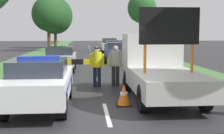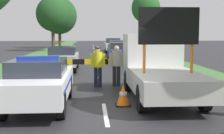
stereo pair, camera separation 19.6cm
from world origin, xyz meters
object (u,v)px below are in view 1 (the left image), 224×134
Objects in this scene: queued_car_sedan_silver at (61,58)px; roadside_tree_mid_right at (142,8)px; traffic_cone_near_truck at (124,95)px; queued_car_wagon_maroon at (114,48)px; work_truck at (158,67)px; pedestrian_civilian at (116,62)px; police_car at (40,82)px; queued_car_van_white at (109,45)px; road_barrier at (95,63)px; roadside_tree_near_right at (55,16)px; roadside_tree_far_left at (48,14)px; police_officer at (97,63)px; traffic_cone_centre_front at (132,75)px; queued_car_hatch_blue at (116,52)px.

roadside_tree_mid_right reaches higher than queued_car_sedan_silver.
traffic_cone_near_truck is 21.15m from queued_car_wagon_maroon.
work_truck reaches higher than pedestrian_civilian.
roadside_tree_mid_right reaches higher than police_car.
work_truck is at bearing 16.84° from police_car.
queued_car_van_white is (1.51, 26.29, 0.54)m from traffic_cone_near_truck.
queued_car_van_white is 0.58× the size of roadside_tree_mid_right.
road_barrier reaches higher than traffic_cone_near_truck.
roadside_tree_near_right is at bearing 93.78° from pedestrian_civilian.
roadside_tree_far_left is at bearing 96.62° from pedestrian_civilian.
queued_car_sedan_silver is at bearing 75.80° from queued_car_van_white.
roadside_tree_near_right reaches higher than police_officer.
pedestrian_civilian is 0.43× the size of queued_car_van_white.
queued_car_wagon_maroon is 18.27m from roadside_tree_near_right.
work_truck is at bearing -99.00° from roadside_tree_mid_right.
work_truck reaches higher than traffic_cone_centre_front.
roadside_tree_far_left reaches higher than traffic_cone_near_truck.
police_officer is at bearing -49.67° from work_truck.
queued_car_van_white is at bearing -91.27° from police_officer.
traffic_cone_near_truck is 0.09× the size of roadside_tree_near_right.
traffic_cone_near_truck is (-1.07, -5.22, 0.10)m from traffic_cone_centre_front.
traffic_cone_centre_front is 0.12× the size of queued_car_van_white.
work_truck is 2.74m from pedestrian_civilian.
work_truck is 10.78× the size of traffic_cone_centre_front.
police_officer is (1.90, 3.55, 0.22)m from police_car.
queued_car_sedan_silver reaches higher than traffic_cone_near_truck.
road_barrier is at bearing -80.57° from police_officer.
work_truck reaches higher than road_barrier.
traffic_cone_near_truck is (-1.40, -1.30, -0.74)m from work_truck.
police_officer is (-2.13, 2.23, -0.05)m from work_truck.
pedestrian_civilian is at bearing 84.88° from queued_car_wagon_maroon.
police_car is 9.53× the size of traffic_cone_centre_front.
police_car is 4.03m from police_officer.
police_officer is 22.87m from queued_car_van_white.
traffic_cone_near_truck is (2.63, 0.02, -0.47)m from police_car.
pedestrian_civilian is 1.98m from traffic_cone_centre_front.
queued_car_hatch_blue is at bearing -72.73° from roadside_tree_near_right.
queued_car_van_white is 0.55× the size of roadside_tree_near_right.
roadside_tree_near_right is (-4.93, 33.82, 3.77)m from police_officer.
queued_car_van_white is (2.29, 22.16, -0.09)m from road_barrier.
roadside_tree_near_right is (-7.30, 16.27, 3.96)m from queued_car_wagon_maroon.
police_car reaches higher than queued_car_wagon_maroon.
queued_car_sedan_silver is (-4.14, 8.18, -0.29)m from work_truck.
traffic_cone_centre_front is 0.72× the size of traffic_cone_near_truck.
roadside_tree_near_right reaches higher than queued_car_hatch_blue.
traffic_cone_centre_front is (1.80, 1.69, -0.79)m from police_officer.
queued_car_van_white reaches higher than police_car.
road_barrier is at bearing 100.74° from traffic_cone_near_truck.
queued_car_hatch_blue is (-0.14, 13.81, -0.27)m from work_truck.
queued_car_wagon_maroon is at bearing 77.27° from police_car.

